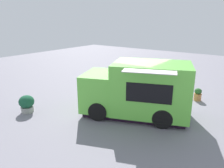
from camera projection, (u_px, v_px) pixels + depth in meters
name	position (u px, v px, depth m)	size (l,w,h in m)	color
ground_plane	(136.00, 108.00, 10.75)	(40.00, 40.00, 0.00)	slate
food_truck	(138.00, 91.00, 9.63)	(5.13, 3.71, 2.46)	#66C944
person_customer	(91.00, 82.00, 13.94)	(0.79, 0.50, 0.87)	black
planter_flowering_near	(27.00, 103.00, 10.16)	(0.71, 0.71, 0.83)	#969990
planter_flowering_far	(198.00, 94.00, 11.66)	(0.42, 0.42, 0.68)	#BB7A43
planter_flowering_side	(151.00, 82.00, 13.54)	(0.63, 0.63, 0.83)	#C37247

